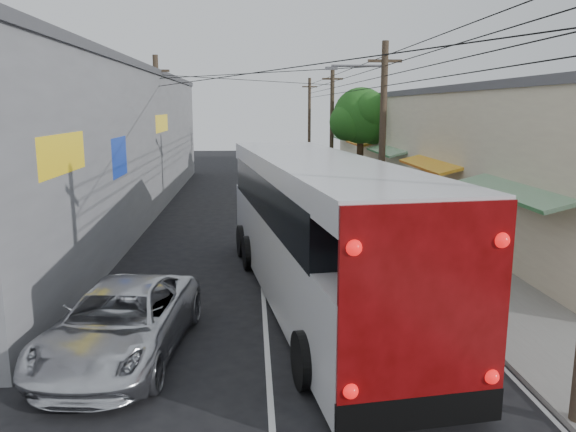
% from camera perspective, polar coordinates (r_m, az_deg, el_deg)
% --- Properties ---
extents(ground, '(120.00, 120.00, 0.00)m').
position_cam_1_polar(ground, '(11.69, -1.95, -16.26)').
color(ground, black).
rests_on(ground, ground).
extents(sidewalk, '(3.00, 80.00, 0.12)m').
position_cam_1_polar(sidewalk, '(31.58, 8.76, 1.25)').
color(sidewalk, slate).
rests_on(sidewalk, ground).
extents(building_right, '(7.09, 40.00, 6.25)m').
position_cam_1_polar(building_right, '(34.36, 15.57, 6.95)').
color(building_right, beige).
rests_on(building_right, ground).
extents(building_left, '(7.20, 36.00, 7.25)m').
position_cam_1_polar(building_left, '(29.59, -19.97, 7.07)').
color(building_left, gray).
rests_on(building_left, ground).
extents(utility_poles, '(11.80, 45.28, 8.00)m').
position_cam_1_polar(utility_poles, '(30.92, 2.66, 8.74)').
color(utility_poles, '#473828').
rests_on(utility_poles, ground).
extents(street_tree, '(4.40, 4.00, 6.60)m').
position_cam_1_polar(street_tree, '(37.10, 7.52, 9.88)').
color(street_tree, '#3F2B19').
rests_on(street_tree, ground).
extents(coach_bus, '(4.71, 14.15, 4.01)m').
position_cam_1_polar(coach_bus, '(15.53, 2.78, -1.19)').
color(coach_bus, silver).
rests_on(coach_bus, ground).
extents(jeepney, '(3.15, 5.80, 1.54)m').
position_cam_1_polar(jeepney, '(12.87, -16.63, -10.33)').
color(jeepney, silver).
rests_on(jeepney, ground).
extents(parked_suv, '(2.79, 5.69, 1.59)m').
position_cam_1_polar(parked_suv, '(29.04, 4.43, 1.96)').
color(parked_suv, '#9D9DA5').
rests_on(parked_suv, ground).
extents(parked_car_mid, '(2.27, 4.82, 1.60)m').
position_cam_1_polar(parked_car_mid, '(31.96, 3.68, 2.81)').
color(parked_car_mid, '#242429').
rests_on(parked_car_mid, ground).
extents(parked_car_far, '(1.87, 4.89, 1.59)m').
position_cam_1_polar(parked_car_far, '(37.98, 3.72, 4.11)').
color(parked_car_far, black).
rests_on(parked_car_far, ground).
extents(pedestrian_near, '(0.62, 0.45, 1.58)m').
position_cam_1_polar(pedestrian_near, '(23.25, 15.53, -0.40)').
color(pedestrian_near, '#CD6C9F').
rests_on(pedestrian_near, sidewalk).
extents(pedestrian_far, '(0.88, 0.69, 1.79)m').
position_cam_1_polar(pedestrian_far, '(23.03, 16.40, -0.30)').
color(pedestrian_far, '#91B0D3').
rests_on(pedestrian_far, sidewalk).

